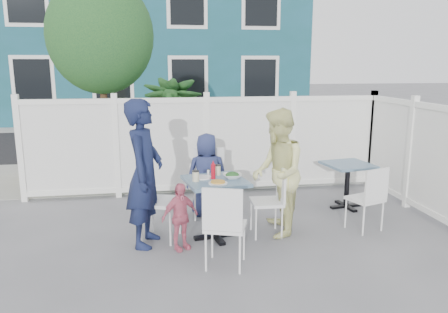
{
  "coord_description": "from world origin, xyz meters",
  "views": [
    {
      "loc": [
        -0.75,
        -4.61,
        2.14
      ],
      "look_at": [
        0.14,
        0.87,
        0.95
      ],
      "focal_mm": 35.0,
      "sensor_mm": 36.0,
      "label": 1
    }
  ],
  "objects": [
    {
      "name": "ground",
      "position": [
        0.0,
        0.0,
        0.0
      ],
      "size": [
        80.0,
        80.0,
        0.0
      ],
      "primitive_type": "plane",
      "color": "slate"
    },
    {
      "name": "near_sidewalk",
      "position": [
        0.0,
        3.8,
        0.01
      ],
      "size": [
        24.0,
        2.6,
        0.01
      ],
      "primitive_type": "cube",
      "color": "gray",
      "rests_on": "ground"
    },
    {
      "name": "street",
      "position": [
        0.0,
        7.5,
        0.0
      ],
      "size": [
        24.0,
        5.0,
        0.01
      ],
      "primitive_type": "cube",
      "color": "black",
      "rests_on": "ground"
    },
    {
      "name": "far_sidewalk",
      "position": [
        0.0,
        10.6,
        0.01
      ],
      "size": [
        24.0,
        1.6,
        0.01
      ],
      "primitive_type": "cube",
      "color": "gray",
      "rests_on": "ground"
    },
    {
      "name": "building",
      "position": [
        -0.5,
        14.0,
        3.0
      ],
      "size": [
        11.0,
        6.0,
        6.0
      ],
      "color": "#194D54",
      "rests_on": "ground"
    },
    {
      "name": "fence_back",
      "position": [
        0.1,
        2.4,
        0.78
      ],
      "size": [
        5.86,
        0.08,
        1.6
      ],
      "color": "white",
      "rests_on": "ground"
    },
    {
      "name": "fence_right",
      "position": [
        3.0,
        0.6,
        0.78
      ],
      "size": [
        0.08,
        3.66,
        1.6
      ],
      "rotation": [
        0.0,
        0.0,
        1.57
      ],
      "color": "white",
      "rests_on": "ground"
    },
    {
      "name": "tree",
      "position": [
        -1.6,
        3.3,
        2.59
      ],
      "size": [
        1.8,
        1.62,
        3.59
      ],
      "color": "#382316",
      "rests_on": "ground"
    },
    {
      "name": "utility_cabinet",
      "position": [
        -2.5,
        4.0,
        0.7
      ],
      "size": [
        0.82,
        0.63,
        1.4
      ],
      "primitive_type": "cube",
      "rotation": [
        0.0,
        0.0,
        0.13
      ],
      "color": "gold",
      "rests_on": "ground"
    },
    {
      "name": "potted_shrub_a",
      "position": [
        -0.37,
        3.1,
        0.95
      ],
      "size": [
        1.19,
        1.19,
        1.91
      ],
      "primitive_type": "imported",
      "rotation": [
        0.0,
        0.0,
        3.02
      ],
      "color": "#153E1F",
      "rests_on": "ground"
    },
    {
      "name": "potted_shrub_b",
      "position": [
        1.43,
        3.0,
        0.7
      ],
      "size": [
        1.66,
        1.68,
        1.41
      ],
      "primitive_type": "imported",
      "rotation": [
        0.0,
        0.0,
        5.44
      ],
      "color": "#153E1F",
      "rests_on": "ground"
    },
    {
      "name": "main_table",
      "position": [
        -0.03,
        0.47,
        0.58
      ],
      "size": [
        0.82,
        0.82,
        0.75
      ],
      "rotation": [
        0.0,
        0.0,
        0.17
      ],
      "color": "#3F557F",
      "rests_on": "ground"
    },
    {
      "name": "spare_table",
      "position": [
        2.08,
        1.31,
        0.53
      ],
      "size": [
        0.73,
        0.73,
        0.68
      ],
      "rotation": [
        0.0,
        0.0,
        0.15
      ],
      "color": "#3F557F",
      "rests_on": "ground"
    },
    {
      "name": "chair_left",
      "position": [
        -0.78,
        0.57,
        0.57
      ],
      "size": [
        0.56,
        0.57,
        0.99
      ],
      "rotation": [
        0.0,
        0.0,
        -1.92
      ],
      "color": "white",
      "rests_on": "ground"
    },
    {
      "name": "chair_right",
      "position": [
        0.69,
        0.46,
        0.51
      ],
      "size": [
        0.4,
        0.42,
        0.88
      ],
      "rotation": [
        0.0,
        0.0,
        1.53
      ],
      "color": "white",
      "rests_on": "ground"
    },
    {
      "name": "chair_back",
      "position": [
        -0.0,
        1.33,
        0.56
      ],
      "size": [
        0.5,
        0.48,
        0.96
      ],
      "rotation": [
        0.0,
        0.0,
        2.99
      ],
      "color": "white",
      "rests_on": "ground"
    },
    {
      "name": "chair_near",
      "position": [
        -0.06,
        -0.39,
        0.53
      ],
      "size": [
        0.52,
        0.51,
        0.92
      ],
      "rotation": [
        0.0,
        0.0,
        -0.33
      ],
      "color": "white",
      "rests_on": "ground"
    },
    {
      "name": "chair_spare",
      "position": [
        1.94,
        0.36,
        0.5
      ],
      "size": [
        0.49,
        0.48,
        0.85
      ],
      "rotation": [
        0.0,
        0.0,
        0.34
      ],
      "color": "white",
      "rests_on": "ground"
    },
    {
      "name": "man",
      "position": [
        -0.88,
        0.42,
        0.87
      ],
      "size": [
        0.57,
        0.72,
        1.75
      ],
      "primitive_type": "imported",
      "rotation": [
        0.0,
        0.0,
        1.31
      ],
      "color": "#151C3E",
      "rests_on": "ground"
    },
    {
      "name": "woman",
      "position": [
        0.75,
        0.48,
        0.8
      ],
      "size": [
        0.72,
        0.86,
        1.6
      ],
      "primitive_type": "imported",
      "rotation": [
        0.0,
        0.0,
        -1.73
      ],
      "color": "#D0D13D",
      "rests_on": "ground"
    },
    {
      "name": "boy",
      "position": [
        -0.03,
        1.32,
        0.59
      ],
      "size": [
        0.59,
        0.39,
        1.19
      ],
      "primitive_type": "imported",
      "rotation": [
        0.0,
        0.0,
        3.11
      ],
      "color": "navy",
      "rests_on": "ground"
    },
    {
      "name": "toddler",
      "position": [
        -0.49,
        0.19,
        0.4
      ],
      "size": [
        0.51,
        0.39,
        0.8
      ],
      "primitive_type": "imported",
      "rotation": [
        0.0,
        0.0,
        0.48
      ],
      "color": "#D96581",
      "rests_on": "ground"
    },
    {
      "name": "plate_main",
      "position": [
        -0.03,
        0.28,
        0.76
      ],
      "size": [
        0.23,
        0.23,
        0.01
      ],
      "primitive_type": "cylinder",
      "color": "white",
      "rests_on": "main_table"
    },
    {
      "name": "plate_side",
      "position": [
        -0.18,
        0.57,
        0.76
      ],
      "size": [
        0.23,
        0.23,
        0.02
      ],
      "primitive_type": "cylinder",
      "color": "white",
      "rests_on": "main_table"
    },
    {
      "name": "salad_bowl",
      "position": [
        0.18,
        0.49,
        0.78
      ],
      "size": [
        0.23,
        0.23,
        0.06
      ],
      "primitive_type": "imported",
      "color": "white",
      "rests_on": "main_table"
    },
    {
      "name": "coffee_cup_a",
      "position": [
        -0.28,
        0.43,
        0.81
      ],
      "size": [
        0.08,
        0.08,
        0.12
      ],
      "primitive_type": "cylinder",
      "color": "beige",
      "rests_on": "main_table"
    },
    {
      "name": "coffee_cup_b",
      "position": [
        0.03,
        0.69,
        0.81
      ],
      "size": [
        0.08,
        0.08,
        0.12
      ],
      "primitive_type": "cylinder",
      "color": "beige",
      "rests_on": "main_table"
    },
    {
      "name": "ketchup_bottle",
      "position": [
        -0.05,
        0.51,
        0.84
      ],
      "size": [
        0.06,
        0.06,
        0.18
      ],
      "primitive_type": "cylinder",
      "color": "#AB0C1C",
      "rests_on": "main_table"
    },
    {
      "name": "salt_shaker",
      "position": [
        -0.09,
        0.68,
        0.79
      ],
      "size": [
        0.03,
        0.03,
        0.07
      ],
      "primitive_type": "cylinder",
      "color": "white",
      "rests_on": "main_table"
    },
    {
      "name": "pepper_shaker",
      "position": [
        -0.08,
        0.74,
        0.78
      ],
      "size": [
        0.03,
        0.03,
        0.07
      ],
      "primitive_type": "cylinder",
      "color": "black",
      "rests_on": "main_table"
    }
  ]
}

